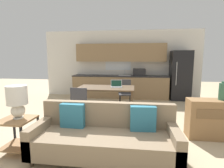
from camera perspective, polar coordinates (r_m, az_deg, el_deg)
The scene contains 13 objects.
ground_plane at distance 3.10m, azimuth -4.59°, elevation -21.74°, with size 20.00×20.00×0.00m, color tan.
wall_back at distance 7.29m, azimuth 2.87°, elevation 6.61°, with size 6.40×0.07×2.70m.
kitchen_counter at distance 7.02m, azimuth 2.75°, elevation 2.37°, with size 3.77×0.65×2.15m.
refrigerator at distance 7.12m, azimuth 21.35°, elevation 2.61°, with size 0.72×0.69×1.86m.
dining_table at distance 4.94m, azimuth -1.93°, elevation -1.76°, with size 1.58×0.91×0.76m.
couch at distance 2.89m, azimuth -2.24°, elevation -16.74°, with size 2.22×0.80×0.83m.
side_table at distance 3.34m, azimuth -28.53°, elevation -13.07°, with size 0.50×0.50×0.58m.
table_lamp at distance 3.22m, azimuth -28.56°, elevation -4.36°, with size 0.32×0.32×0.54m.
credenza at distance 4.01m, azimuth 30.42°, elevation -9.84°, with size 1.01×0.39×0.77m.
vase at distance 3.97m, azimuth 32.61°, elevation -2.03°, with size 0.17×0.17×0.36m.
dining_chair_near_left at distance 4.34m, azimuth -10.28°, elevation -6.12°, with size 0.43×0.43×0.88m.
dining_chair_far_right at distance 5.72m, azimuth 4.30°, elevation -2.56°, with size 0.47×0.47×0.88m.
laptop at distance 4.96m, azimuth 1.45°, elevation -0.43°, with size 0.35×0.30×0.20m.
Camera 1 is at (0.57, -2.63, 1.54)m, focal length 28.00 mm.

